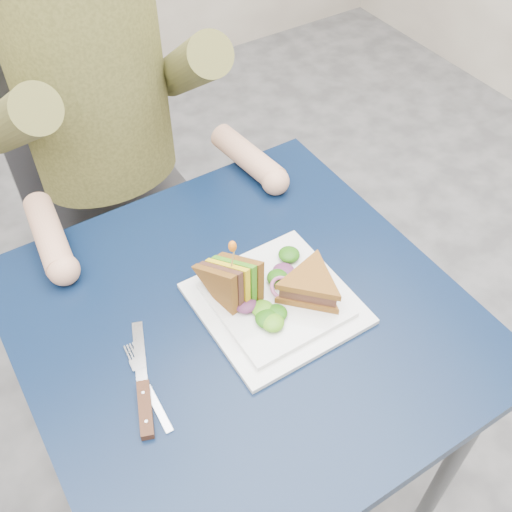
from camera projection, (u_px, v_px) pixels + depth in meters
ground at (247, 480)px, 1.59m from camera, size 4.00×4.00×0.00m
table at (243, 341)px, 1.11m from camera, size 0.75×0.75×0.73m
chair at (102, 173)px, 1.61m from camera, size 0.42×0.40×0.93m
diner at (89, 65)px, 1.27m from camera, size 0.54×0.59×0.74m
plate at (276, 302)px, 1.06m from camera, size 0.26×0.26×0.02m
sandwich_flat at (310, 286)px, 1.04m from camera, size 0.19×0.19×0.05m
sandwich_upright at (234, 283)px, 1.03m from camera, size 0.09×0.15×0.15m
fork at (148, 388)px, 0.95m from camera, size 0.03×0.18×0.01m
knife at (144, 398)px, 0.94m from camera, size 0.09×0.21×0.02m
toothpick at (233, 258)px, 0.99m from camera, size 0.01×0.01×0.06m
toothpick_frill at (232, 246)px, 0.97m from camera, size 0.01×0.01×0.02m
lettuce_spill at (275, 290)px, 1.06m from camera, size 0.15×0.13×0.02m
onion_ring at (282, 287)px, 1.05m from camera, size 0.04×0.04×0.02m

